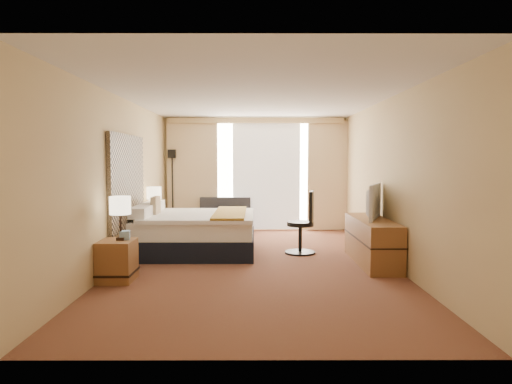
{
  "coord_description": "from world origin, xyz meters",
  "views": [
    {
      "loc": [
        -0.02,
        -7.1,
        1.62
      ],
      "look_at": [
        0.0,
        0.4,
        1.1
      ],
      "focal_mm": 32.0,
      "sensor_mm": 36.0,
      "label": 1
    }
  ],
  "objects_px": {
    "nightstand_right": "(157,232)",
    "loveseat": "(225,221)",
    "nightstand_left": "(117,261)",
    "media_dresser": "(372,241)",
    "bed": "(196,232)",
    "desk_chair": "(304,226)",
    "lamp_right": "(154,194)",
    "lamp_left": "(120,206)",
    "floor_lamp": "(172,174)",
    "television": "(369,201)"
  },
  "relations": [
    {
      "from": "nightstand_right",
      "to": "floor_lamp",
      "type": "height_order",
      "value": "floor_lamp"
    },
    {
      "from": "loveseat",
      "to": "television",
      "type": "relative_size",
      "value": 1.3
    },
    {
      "from": "desk_chair",
      "to": "nightstand_left",
      "type": "bearing_deg",
      "value": -135.37
    },
    {
      "from": "bed",
      "to": "lamp_right",
      "type": "distance_m",
      "value": 1.24
    },
    {
      "from": "desk_chair",
      "to": "lamp_right",
      "type": "distance_m",
      "value": 2.9
    },
    {
      "from": "bed",
      "to": "lamp_left",
      "type": "distance_m",
      "value": 2.13
    },
    {
      "from": "nightstand_right",
      "to": "loveseat",
      "type": "bearing_deg",
      "value": 53.29
    },
    {
      "from": "media_dresser",
      "to": "lamp_right",
      "type": "height_order",
      "value": "lamp_right"
    },
    {
      "from": "nightstand_right",
      "to": "desk_chair",
      "type": "bearing_deg",
      "value": -14.53
    },
    {
      "from": "media_dresser",
      "to": "bed",
      "type": "height_order",
      "value": "bed"
    },
    {
      "from": "bed",
      "to": "lamp_right",
      "type": "height_order",
      "value": "lamp_right"
    },
    {
      "from": "loveseat",
      "to": "floor_lamp",
      "type": "xyz_separation_m",
      "value": [
        -1.21,
        0.26,
        1.06
      ]
    },
    {
      "from": "nightstand_left",
      "to": "lamp_left",
      "type": "height_order",
      "value": "lamp_left"
    },
    {
      "from": "nightstand_left",
      "to": "media_dresser",
      "type": "height_order",
      "value": "media_dresser"
    },
    {
      "from": "bed",
      "to": "floor_lamp",
      "type": "relative_size",
      "value": 1.09
    },
    {
      "from": "floor_lamp",
      "to": "desk_chair",
      "type": "relative_size",
      "value": 1.71
    },
    {
      "from": "desk_chair",
      "to": "loveseat",
      "type": "bearing_deg",
      "value": 134.52
    },
    {
      "from": "desk_chair",
      "to": "nightstand_right",
      "type": "bearing_deg",
      "value": 176.42
    },
    {
      "from": "loveseat",
      "to": "lamp_right",
      "type": "bearing_deg",
      "value": -128.37
    },
    {
      "from": "media_dresser",
      "to": "bed",
      "type": "relative_size",
      "value": 0.89
    },
    {
      "from": "media_dresser",
      "to": "bed",
      "type": "xyz_separation_m",
      "value": [
        -2.89,
        0.85,
        0.01
      ]
    },
    {
      "from": "bed",
      "to": "loveseat",
      "type": "xyz_separation_m",
      "value": [
        0.37,
        2.19,
        -0.1
      ]
    },
    {
      "from": "loveseat",
      "to": "lamp_left",
      "type": "relative_size",
      "value": 2.11
    },
    {
      "from": "nightstand_right",
      "to": "television",
      "type": "height_order",
      "value": "television"
    },
    {
      "from": "nightstand_right",
      "to": "bed",
      "type": "relative_size",
      "value": 0.27
    },
    {
      "from": "bed",
      "to": "desk_chair",
      "type": "height_order",
      "value": "desk_chair"
    },
    {
      "from": "desk_chair",
      "to": "television",
      "type": "bearing_deg",
      "value": -25.73
    },
    {
      "from": "nightstand_left",
      "to": "floor_lamp",
      "type": "bearing_deg",
      "value": 90.4
    },
    {
      "from": "nightstand_right",
      "to": "loveseat",
      "type": "relative_size",
      "value": 0.44
    },
    {
      "from": "desk_chair",
      "to": "lamp_left",
      "type": "height_order",
      "value": "lamp_left"
    },
    {
      "from": "nightstand_left",
      "to": "lamp_left",
      "type": "distance_m",
      "value": 0.73
    },
    {
      "from": "nightstand_right",
      "to": "loveseat",
      "type": "xyz_separation_m",
      "value": [
        1.18,
        1.59,
        -0.02
      ]
    },
    {
      "from": "bed",
      "to": "television",
      "type": "relative_size",
      "value": 2.13
    },
    {
      "from": "nightstand_right",
      "to": "bed",
      "type": "bearing_deg",
      "value": -36.55
    },
    {
      "from": "loveseat",
      "to": "floor_lamp",
      "type": "distance_m",
      "value": 1.63
    },
    {
      "from": "loveseat",
      "to": "lamp_right",
      "type": "height_order",
      "value": "lamp_right"
    },
    {
      "from": "nightstand_left",
      "to": "desk_chair",
      "type": "relative_size",
      "value": 0.5
    },
    {
      "from": "media_dresser",
      "to": "desk_chair",
      "type": "height_order",
      "value": "desk_chair"
    },
    {
      "from": "nightstand_right",
      "to": "media_dresser",
      "type": "distance_m",
      "value": 3.97
    },
    {
      "from": "loveseat",
      "to": "desk_chair",
      "type": "height_order",
      "value": "desk_chair"
    },
    {
      "from": "nightstand_right",
      "to": "television",
      "type": "relative_size",
      "value": 0.58
    },
    {
      "from": "loveseat",
      "to": "floor_lamp",
      "type": "bearing_deg",
      "value": 168.01
    },
    {
      "from": "nightstand_left",
      "to": "media_dresser",
      "type": "distance_m",
      "value": 3.85
    },
    {
      "from": "nightstand_left",
      "to": "loveseat",
      "type": "height_order",
      "value": "loveseat"
    },
    {
      "from": "media_dresser",
      "to": "television",
      "type": "distance_m",
      "value": 0.63
    },
    {
      "from": "floor_lamp",
      "to": "television",
      "type": "height_order",
      "value": "floor_lamp"
    },
    {
      "from": "bed",
      "to": "loveseat",
      "type": "relative_size",
      "value": 1.63
    },
    {
      "from": "nightstand_right",
      "to": "lamp_left",
      "type": "relative_size",
      "value": 0.93
    },
    {
      "from": "loveseat",
      "to": "desk_chair",
      "type": "distance_m",
      "value": 2.75
    },
    {
      "from": "lamp_left",
      "to": "media_dresser",
      "type": "bearing_deg",
      "value": 15.9
    }
  ]
}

